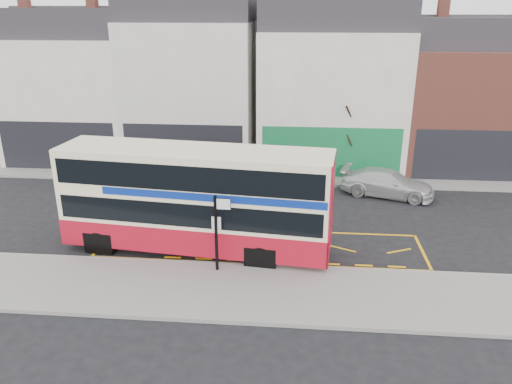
# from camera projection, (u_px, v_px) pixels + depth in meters

# --- Properties ---
(ground) EXTENTS (120.00, 120.00, 0.00)m
(ground) POSITION_uv_depth(u_px,v_px,m) (257.00, 263.00, 20.46)
(ground) COLOR black
(ground) RESTS_ON ground
(pavement) EXTENTS (40.00, 4.00, 0.15)m
(pavement) POSITION_uv_depth(u_px,v_px,m) (252.00, 291.00, 18.29)
(pavement) COLOR gray
(pavement) RESTS_ON ground
(kerb) EXTENTS (40.00, 0.15, 0.15)m
(kerb) POSITION_uv_depth(u_px,v_px,m) (256.00, 266.00, 20.08)
(kerb) COLOR gray
(kerb) RESTS_ON ground
(far_pavement) EXTENTS (50.00, 3.00, 0.15)m
(far_pavement) POSITION_uv_depth(u_px,v_px,m) (272.00, 176.00, 30.70)
(far_pavement) COLOR gray
(far_pavement) RESTS_ON ground
(road_markings) EXTENTS (14.00, 3.40, 0.01)m
(road_markings) POSITION_uv_depth(u_px,v_px,m) (260.00, 245.00, 21.95)
(road_markings) COLOR #F8AD0D
(road_markings) RESTS_ON ground
(terrace_far_left) EXTENTS (8.00, 8.01, 10.80)m
(terrace_far_left) POSITION_uv_depth(u_px,v_px,m) (78.00, 86.00, 33.86)
(terrace_far_left) COLOR silver
(terrace_far_left) RESTS_ON ground
(terrace_left) EXTENTS (8.00, 8.01, 11.80)m
(terrace_left) POSITION_uv_depth(u_px,v_px,m) (194.00, 80.00, 33.04)
(terrace_left) COLOR silver
(terrace_left) RESTS_ON ground
(terrace_green_shop) EXTENTS (9.00, 8.01, 11.30)m
(terrace_green_shop) POSITION_uv_depth(u_px,v_px,m) (330.00, 85.00, 32.39)
(terrace_green_shop) COLOR silver
(terrace_green_shop) RESTS_ON ground
(terrace_right) EXTENTS (9.00, 8.01, 10.30)m
(terrace_right) POSITION_uv_depth(u_px,v_px,m) (472.00, 95.00, 31.83)
(terrace_right) COLOR #9F4F3F
(terrace_right) RESTS_ON ground
(double_decker_bus) EXTENTS (11.50, 3.82, 4.51)m
(double_decker_bus) POSITION_uv_depth(u_px,v_px,m) (197.00, 199.00, 20.75)
(double_decker_bus) COLOR #F7E8BC
(double_decker_bus) RESTS_ON ground
(bus_stop_post) EXTENTS (0.77, 0.14, 3.11)m
(bus_stop_post) POSITION_uv_depth(u_px,v_px,m) (218.00, 226.00, 19.01)
(bus_stop_post) COLOR black
(bus_stop_post) RESTS_ON pavement
(car_silver) EXTENTS (3.92, 2.41, 1.24)m
(car_silver) POSITION_uv_depth(u_px,v_px,m) (150.00, 172.00, 29.66)
(car_silver) COLOR silver
(car_silver) RESTS_ON ground
(car_grey) EXTENTS (4.41, 1.64, 1.44)m
(car_grey) POSITION_uv_depth(u_px,v_px,m) (235.00, 172.00, 29.46)
(car_grey) COLOR #393A40
(car_grey) RESTS_ON ground
(car_white) EXTENTS (5.40, 3.43, 1.46)m
(car_white) POSITION_uv_depth(u_px,v_px,m) (387.00, 183.00, 27.51)
(car_white) COLOR silver
(car_white) RESTS_ON ground
(street_tree_left) EXTENTS (3.27, 3.27, 7.07)m
(street_tree_left) POSITION_uv_depth(u_px,v_px,m) (8.00, 91.00, 31.63)
(street_tree_left) COLOR #311E15
(street_tree_left) RESTS_ON ground
(street_tree_right) EXTENTS (2.68, 2.68, 5.79)m
(street_tree_right) POSITION_uv_depth(u_px,v_px,m) (349.00, 112.00, 29.72)
(street_tree_right) COLOR #311E15
(street_tree_right) RESTS_ON ground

